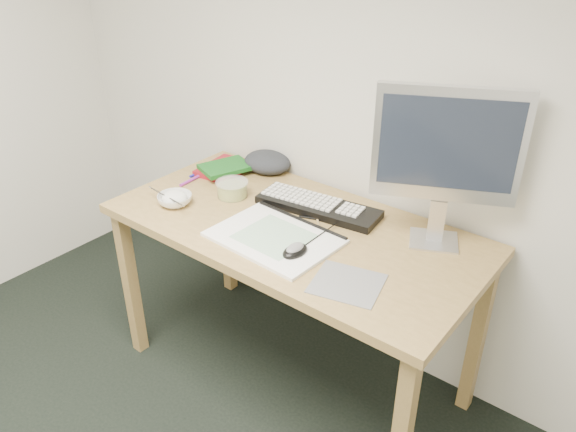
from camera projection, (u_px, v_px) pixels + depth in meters
name	position (u px, v px, depth m)	size (l,w,h in m)	color
desk	(293.00, 243.00, 2.11)	(1.40, 0.70, 0.75)	#AA884E
mousepad	(347.00, 283.00, 1.75)	(0.21, 0.19, 0.00)	gray
sketchpad	(274.00, 238.00, 1.98)	(0.43, 0.31, 0.01)	white
keyboard	(318.00, 207.00, 2.16)	(0.48, 0.15, 0.03)	black
monitor	(447.00, 150.00, 1.80)	(0.44, 0.24, 0.55)	silver
mouse	(295.00, 248.00, 1.87)	(0.07, 0.10, 0.04)	black
rice_bowl	(175.00, 200.00, 2.20)	(0.14, 0.14, 0.04)	silver
chopsticks	(166.00, 196.00, 2.17)	(0.02, 0.02, 0.22)	silver
fruit_tub	(232.00, 189.00, 2.26)	(0.13, 0.13, 0.06)	#CDC948
book_red	(224.00, 169.00, 2.48)	(0.17, 0.23, 0.02)	maroon
book_green	(225.00, 167.00, 2.44)	(0.15, 0.21, 0.02)	#165B1C
cloth_lump	(267.00, 162.00, 2.48)	(0.18, 0.15, 0.08)	#292B31
pencil_pink	(292.00, 223.00, 2.07)	(0.01, 0.01, 0.17)	#D86C91
pencil_tan	(318.00, 223.00, 2.08)	(0.01, 0.01, 0.20)	tan
pencil_black	(325.00, 220.00, 2.09)	(0.01, 0.01, 0.20)	black
marker_blue	(201.00, 172.00, 2.46)	(0.01, 0.01, 0.12)	#1E1FA5
marker_orange	(207.00, 171.00, 2.47)	(0.01, 0.01, 0.12)	orange
marker_purple	(192.00, 179.00, 2.40)	(0.01, 0.01, 0.15)	purple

